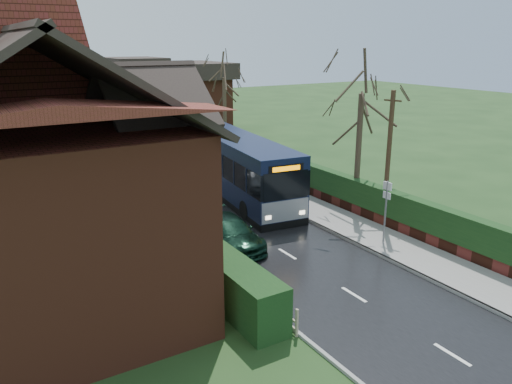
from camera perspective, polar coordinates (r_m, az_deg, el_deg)
ground at (r=19.11m, az=7.07°, el=-9.17°), size 140.00×140.00×0.00m
road at (r=27.05m, az=-6.12°, el=-1.19°), size 6.00×100.00×0.02m
pavement at (r=29.00m, az=1.47°, el=0.27°), size 2.50×100.00×0.14m
kerb_right at (r=28.40m, az=-0.56°, el=-0.09°), size 0.12×100.00×0.14m
kerb_left at (r=25.97m, az=-12.21°, el=-2.17°), size 0.12×100.00×0.10m
front_hedge at (r=21.01m, az=-9.92°, el=-4.45°), size 1.20×16.00×1.60m
picket_fence at (r=21.40m, az=-8.01°, el=-4.97°), size 0.10×16.00×0.90m
right_wall_hedge at (r=29.59m, az=4.02°, el=2.48°), size 0.60×50.00×1.80m
brick_house at (r=18.67m, az=-24.14°, el=3.08°), size 9.30×14.60×10.30m
bus at (r=27.41m, az=-1.92°, el=2.73°), size 3.82×11.25×3.35m
car_silver at (r=27.54m, az=-11.14°, el=0.29°), size 1.99×3.93×1.28m
car_green at (r=21.11m, az=-3.07°, el=-4.62°), size 1.90×4.36×1.25m
car_distant at (r=56.63m, az=-21.85°, el=7.83°), size 2.27×4.02×1.25m
bus_stop_sign at (r=21.39m, az=14.65°, el=-1.31°), size 0.08×0.43×2.85m
telegraph_pole at (r=23.49m, az=14.87°, el=3.60°), size 0.33×0.79×6.30m
tree_right_near at (r=24.70m, az=12.06°, el=11.87°), size 3.94×3.94×8.50m
tree_right_far at (r=39.99m, az=-3.68°, el=13.46°), size 4.16×4.16×8.03m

